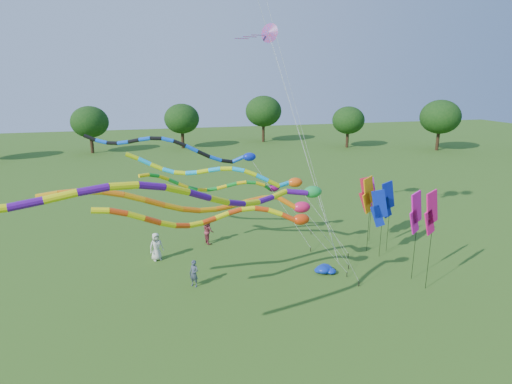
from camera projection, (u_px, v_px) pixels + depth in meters
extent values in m
plane|color=#275516|center=(327.00, 308.00, 21.60)|extent=(160.00, 160.00, 0.00)
cylinder|color=#382314|center=(440.00, 138.00, 70.05)|extent=(0.50, 0.50, 2.90)
ellipsoid|color=#12370F|center=(442.00, 115.00, 69.06)|extent=(6.12, 6.12, 5.20)
cylinder|color=#382314|center=(348.00, 136.00, 71.01)|extent=(0.50, 0.50, 3.42)
ellipsoid|color=#12370F|center=(349.00, 109.00, 69.84)|extent=(7.21, 7.21, 6.13)
cylinder|color=#382314|center=(263.00, 135.00, 75.73)|extent=(0.50, 0.50, 2.34)
ellipsoid|color=#12370F|center=(264.00, 118.00, 74.93)|extent=(4.94, 4.94, 4.20)
cylinder|color=#382314|center=(178.00, 134.00, 74.34)|extent=(0.50, 0.50, 3.32)
ellipsoid|color=#12370F|center=(177.00, 108.00, 73.20)|extent=(7.01, 7.01, 5.96)
cylinder|color=#382314|center=(94.00, 147.00, 63.48)|extent=(0.50, 0.50, 2.22)
ellipsoid|color=#12370F|center=(92.00, 128.00, 62.72)|extent=(4.69, 4.69, 3.99)
cylinder|color=black|center=(347.00, 275.00, 24.89)|extent=(0.05, 0.05, 0.30)
cylinder|color=silver|center=(325.00, 247.00, 23.75)|extent=(0.02, 0.02, 4.89)
ellipsoid|color=red|center=(301.00, 219.00, 22.64)|extent=(0.93, 0.60, 0.60)
cylinder|color=#F1440D|center=(288.00, 217.00, 22.40)|extent=(0.27, 0.27, 0.82)
cylinder|color=#FBEF0C|center=(275.00, 212.00, 22.20)|extent=(0.27, 0.27, 0.78)
cylinder|color=#F1440D|center=(261.00, 209.00, 21.99)|extent=(0.27, 0.27, 0.74)
cylinder|color=#FBEF0C|center=(248.00, 209.00, 21.77)|extent=(0.27, 0.27, 0.71)
cylinder|color=#F1440D|center=(235.00, 211.00, 21.53)|extent=(0.27, 0.27, 0.72)
cylinder|color=#FBEF0C|center=(222.00, 216.00, 21.25)|extent=(0.27, 0.27, 0.73)
cylinder|color=#F1440D|center=(209.00, 221.00, 20.91)|extent=(0.27, 0.27, 0.73)
cylinder|color=#FBEF0C|center=(196.00, 224.00, 20.50)|extent=(0.27, 0.27, 0.73)
cylinder|color=#F1440D|center=(182.00, 226.00, 20.04)|extent=(0.27, 0.27, 0.76)
cylinder|color=#FBEF0C|center=(168.00, 224.00, 19.53)|extent=(0.27, 0.27, 0.79)
cylinder|color=#F1440D|center=(152.00, 221.00, 19.01)|extent=(0.27, 0.27, 0.81)
cylinder|color=#FBEF0C|center=(136.00, 216.00, 18.52)|extent=(0.27, 0.27, 0.79)
cylinder|color=#F1440D|center=(118.00, 212.00, 18.10)|extent=(0.27, 0.27, 0.75)
cylinder|color=#FBEF0C|center=(100.00, 211.00, 17.77)|extent=(0.27, 0.27, 0.72)
cylinder|color=black|center=(349.00, 267.00, 25.91)|extent=(0.05, 0.05, 0.30)
cylinder|color=silver|center=(326.00, 237.00, 24.77)|extent=(0.02, 0.02, 5.21)
ellipsoid|color=#DC184E|center=(302.00, 207.00, 23.67)|extent=(0.99, 0.64, 0.64)
cylinder|color=orange|center=(287.00, 202.00, 23.55)|extent=(0.29, 0.29, 1.19)
cylinder|color=orange|center=(270.00, 198.00, 23.41)|extent=(0.29, 0.29, 0.90)
cylinder|color=orange|center=(254.00, 200.00, 23.10)|extent=(0.29, 0.29, 0.91)
cylinder|color=orange|center=(239.00, 204.00, 22.75)|extent=(0.29, 0.29, 0.92)
cylinder|color=orange|center=(224.00, 208.00, 22.33)|extent=(0.29, 0.29, 0.92)
cylinder|color=orange|center=(208.00, 210.00, 21.85)|extent=(0.29, 0.29, 0.93)
cylinder|color=orange|center=(191.00, 210.00, 21.32)|extent=(0.29, 0.29, 0.95)
cylinder|color=orange|center=(173.00, 207.00, 20.77)|extent=(0.29, 0.29, 0.98)
cylinder|color=orange|center=(154.00, 203.00, 20.21)|extent=(0.29, 0.29, 0.99)
cylinder|color=orange|center=(134.00, 197.00, 19.71)|extent=(0.29, 0.29, 0.97)
cylinder|color=orange|center=(113.00, 193.00, 19.28)|extent=(0.29, 0.29, 0.93)
cylinder|color=orange|center=(92.00, 191.00, 18.95)|extent=(0.29, 0.29, 0.91)
cylinder|color=orange|center=(70.00, 192.00, 18.71)|extent=(0.29, 0.29, 0.91)
cylinder|color=orange|center=(48.00, 195.00, 18.55)|extent=(0.29, 0.29, 0.93)
cylinder|color=black|center=(359.00, 284.00, 23.79)|extent=(0.05, 0.05, 0.30)
cylinder|color=silver|center=(338.00, 241.00, 21.81)|extent=(0.02, 0.02, 7.05)
ellipsoid|color=green|center=(313.00, 192.00, 19.86)|extent=(0.88, 0.56, 0.56)
cylinder|color=#4E0C85|center=(297.00, 192.00, 19.54)|extent=(0.25, 0.25, 1.04)
cylinder|color=yellow|center=(279.00, 194.00, 19.10)|extent=(0.25, 0.25, 0.93)
cylinder|color=#4E0C85|center=(266.00, 200.00, 18.44)|extent=(0.25, 0.25, 0.94)
cylinder|color=yellow|center=(251.00, 203.00, 17.74)|extent=(0.25, 0.25, 0.95)
cylinder|color=#4E0C85|center=(236.00, 203.00, 16.99)|extent=(0.25, 0.25, 0.98)
cylinder|color=yellow|center=(219.00, 200.00, 16.22)|extent=(0.25, 0.25, 1.01)
cylinder|color=#4E0C85|center=(199.00, 195.00, 15.47)|extent=(0.25, 0.25, 1.01)
cylinder|color=yellow|center=(177.00, 190.00, 14.76)|extent=(0.25, 0.25, 0.98)
cylinder|color=#4E0C85|center=(152.00, 186.00, 14.13)|extent=(0.25, 0.25, 0.95)
cylinder|color=yellow|center=(124.00, 186.00, 13.59)|extent=(0.25, 0.25, 0.93)
cylinder|color=#4E0C85|center=(93.00, 190.00, 13.14)|extent=(0.25, 0.25, 0.93)
cylinder|color=yellow|center=(60.00, 196.00, 12.74)|extent=(0.25, 0.25, 0.95)
cylinder|color=#4E0C85|center=(26.00, 204.00, 12.36)|extent=(0.25, 0.25, 0.95)
cylinder|color=black|center=(311.00, 249.00, 28.50)|extent=(0.05, 0.05, 0.30)
cylinder|color=silver|center=(281.00, 204.00, 27.56)|extent=(0.02, 0.02, 7.39)
ellipsoid|color=#0C23B2|center=(249.00, 157.00, 26.66)|extent=(0.82, 0.53, 0.53)
cylinder|color=blue|center=(238.00, 159.00, 26.69)|extent=(0.24, 0.24, 0.77)
cylinder|color=black|center=(227.00, 161.00, 26.61)|extent=(0.24, 0.24, 0.74)
cylinder|color=blue|center=(215.00, 159.00, 26.34)|extent=(0.24, 0.24, 0.77)
cylinder|color=black|center=(204.00, 154.00, 26.08)|extent=(0.24, 0.24, 0.80)
cylinder|color=blue|center=(192.00, 149.00, 25.85)|extent=(0.24, 0.24, 0.80)
cylinder|color=black|center=(180.00, 143.00, 25.69)|extent=(0.24, 0.24, 0.76)
cylinder|color=blue|center=(168.00, 140.00, 25.63)|extent=(0.24, 0.24, 0.72)
cylinder|color=black|center=(156.00, 138.00, 25.66)|extent=(0.24, 0.24, 0.71)
cylinder|color=blue|center=(145.00, 139.00, 25.79)|extent=(0.24, 0.24, 0.73)
cylinder|color=black|center=(134.00, 141.00, 25.96)|extent=(0.24, 0.24, 0.75)
cylinder|color=blue|center=(123.00, 143.00, 26.15)|extent=(0.24, 0.24, 0.74)
cylinder|color=black|center=(112.00, 143.00, 26.31)|extent=(0.24, 0.24, 0.72)
cylinder|color=blue|center=(101.00, 142.00, 26.39)|extent=(0.24, 0.24, 0.73)
cylinder|color=black|center=(90.00, 138.00, 26.39)|extent=(0.24, 0.24, 0.76)
cylinder|color=black|center=(348.00, 255.00, 27.55)|extent=(0.05, 0.05, 0.30)
cylinder|color=silver|center=(322.00, 219.00, 26.75)|extent=(0.02, 0.02, 5.98)
ellipsoid|color=#F2550E|center=(295.00, 182.00, 25.98)|extent=(0.92, 0.59, 0.59)
cylinder|color=#0DA9E8|center=(284.00, 184.00, 25.74)|extent=(0.27, 0.27, 0.81)
cylinder|color=#BED60B|center=(273.00, 183.00, 25.41)|extent=(0.27, 0.27, 0.79)
cylinder|color=#0DA9E8|center=(262.00, 178.00, 25.19)|extent=(0.27, 0.27, 0.78)
cylinder|color=#BED60B|center=(250.00, 173.00, 25.05)|extent=(0.27, 0.27, 0.74)
cylinder|color=#0DA9E8|center=(238.00, 170.00, 25.00)|extent=(0.27, 0.27, 0.71)
cylinder|color=#BED60B|center=(226.00, 169.00, 25.05)|extent=(0.27, 0.27, 0.71)
cylinder|color=#0DA9E8|center=(215.00, 170.00, 25.18)|extent=(0.27, 0.27, 0.73)
cylinder|color=#BED60B|center=(203.00, 171.00, 25.34)|extent=(0.27, 0.27, 0.74)
cylinder|color=#0DA9E8|center=(192.00, 173.00, 25.50)|extent=(0.27, 0.27, 0.72)
cylinder|color=#BED60B|center=(180.00, 173.00, 25.61)|extent=(0.27, 0.27, 0.71)
cylinder|color=#0DA9E8|center=(169.00, 171.00, 25.65)|extent=(0.27, 0.27, 0.72)
cylinder|color=#BED60B|center=(157.00, 167.00, 25.58)|extent=(0.27, 0.27, 0.76)
cylinder|color=#0DA9E8|center=(145.00, 162.00, 25.43)|extent=(0.27, 0.27, 0.78)
cylinder|color=#BED60B|center=(132.00, 156.00, 25.21)|extent=(0.27, 0.27, 0.77)
cylinder|color=black|center=(311.00, 232.00, 31.62)|extent=(0.05, 0.05, 0.30)
cylinder|color=silver|center=(293.00, 210.00, 30.47)|extent=(0.02, 0.02, 4.80)
ellipsoid|color=#7E0B5A|center=(274.00, 188.00, 29.35)|extent=(0.81, 0.52, 0.52)
cylinder|color=#139226|center=(267.00, 187.00, 28.79)|extent=(0.24, 0.24, 0.93)
cylinder|color=yellow|center=(260.00, 184.00, 28.25)|extent=(0.24, 0.24, 0.66)
cylinder|color=#139226|center=(251.00, 182.00, 28.04)|extent=(0.24, 0.24, 0.63)
cylinder|color=yellow|center=(241.00, 183.00, 27.92)|extent=(0.24, 0.24, 0.64)
cylinder|color=#139226|center=(232.00, 185.00, 27.85)|extent=(0.24, 0.24, 0.66)
cylinder|color=yellow|center=(222.00, 187.00, 27.81)|extent=(0.24, 0.24, 0.66)
cylinder|color=#139226|center=(212.00, 189.00, 27.75)|extent=(0.24, 0.24, 0.64)
cylinder|color=yellow|center=(202.00, 190.00, 27.63)|extent=(0.24, 0.24, 0.63)
cylinder|color=#139226|center=(193.00, 188.00, 27.42)|extent=(0.24, 0.24, 0.65)
cylinder|color=yellow|center=(183.00, 185.00, 27.12)|extent=(0.24, 0.24, 0.69)
cylinder|color=#139226|center=(173.00, 181.00, 26.74)|extent=(0.24, 0.24, 0.71)
cylinder|color=yellow|center=(164.00, 178.00, 26.32)|extent=(0.24, 0.24, 0.70)
cylinder|color=#139226|center=(154.00, 175.00, 25.87)|extent=(0.24, 0.24, 0.66)
cylinder|color=yellow|center=(144.00, 175.00, 25.43)|extent=(0.24, 0.24, 0.65)
cylinder|color=black|center=(339.00, 267.00, 25.90)|extent=(0.04, 0.04, 0.30)
cylinder|color=silver|center=(298.00, 115.00, 23.20)|extent=(0.01, 0.01, 18.79)
cylinder|color=black|center=(339.00, 267.00, 25.90)|extent=(0.04, 0.04, 0.30)
cylinder|color=silver|center=(285.00, 87.00, 21.49)|extent=(0.01, 0.01, 22.45)
cylinder|color=black|center=(339.00, 267.00, 25.90)|extent=(0.04, 0.04, 0.30)
cylinder|color=silver|center=(303.00, 146.00, 26.47)|extent=(0.01, 0.01, 15.16)
cone|color=purple|center=(269.00, 33.00, 27.08)|extent=(1.67, 1.67, 1.38)
cube|color=purple|center=(258.00, 35.00, 26.96)|extent=(0.90, 0.12, 0.04)
cube|color=purple|center=(250.00, 37.00, 26.85)|extent=(0.90, 0.12, 0.04)
cube|color=purple|center=(241.00, 39.00, 26.75)|extent=(0.90, 0.12, 0.04)
cylinder|color=black|center=(389.00, 219.00, 28.06)|extent=(0.02, 0.02, 4.50)
cube|color=#0B1BA5|center=(388.00, 195.00, 27.54)|extent=(1.15, 0.29, 1.93)
cube|color=#0B1BA5|center=(386.00, 207.00, 27.72)|extent=(1.00, 0.26, 1.51)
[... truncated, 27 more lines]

